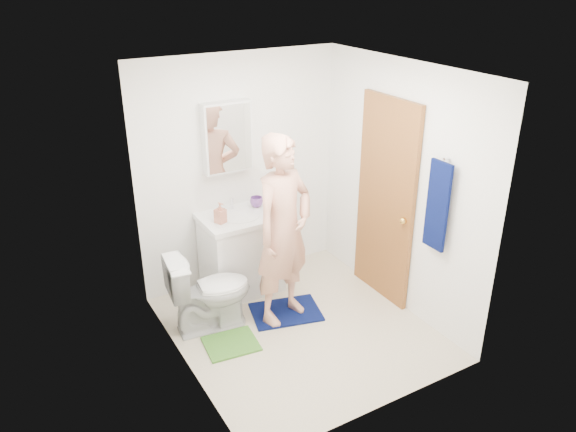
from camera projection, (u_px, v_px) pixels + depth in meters
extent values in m
cube|color=beige|center=(299.00, 329.00, 5.31)|extent=(2.20, 2.40, 0.02)
cube|color=white|center=(302.00, 69.00, 4.31)|extent=(2.20, 2.40, 0.02)
cube|color=white|center=(239.00, 171.00, 5.76)|extent=(2.20, 0.02, 2.40)
cube|color=white|center=(392.00, 274.00, 3.86)|extent=(2.20, 0.02, 2.40)
cube|color=white|center=(177.00, 242.00, 4.30)|extent=(0.02, 2.40, 2.40)
cube|color=white|center=(400.00, 189.00, 5.32)|extent=(0.02, 2.40, 2.40)
cube|color=white|center=(241.00, 255.00, 5.79)|extent=(0.75, 0.55, 0.80)
cube|color=white|center=(240.00, 218.00, 5.62)|extent=(0.79, 0.59, 0.05)
cylinder|color=white|center=(240.00, 216.00, 5.61)|extent=(0.40, 0.40, 0.03)
cylinder|color=silver|center=(232.00, 204.00, 5.72)|extent=(0.03, 0.03, 0.12)
cube|color=white|center=(227.00, 137.00, 5.47)|extent=(0.50, 0.12, 0.70)
cube|color=white|center=(230.00, 139.00, 5.43)|extent=(0.46, 0.01, 0.66)
cube|color=#A4632D|center=(385.00, 201.00, 5.49)|extent=(0.05, 0.80, 2.05)
sphere|color=gold|center=(403.00, 221.00, 5.25)|extent=(0.07, 0.07, 0.07)
cube|color=#071146|center=(437.00, 206.00, 4.81)|extent=(0.03, 0.24, 0.80)
cylinder|color=silver|center=(447.00, 159.00, 4.66)|extent=(0.06, 0.02, 0.02)
imported|color=white|center=(210.00, 291.00, 5.18)|extent=(0.80, 0.51, 0.77)
cube|color=#071146|center=(286.00, 312.00, 5.53)|extent=(0.76, 0.62, 0.02)
cube|color=#47882D|center=(231.00, 344.00, 5.07)|extent=(0.51, 0.44, 0.02)
imported|color=#C5765C|center=(220.00, 213.00, 5.41)|extent=(0.12, 0.12, 0.21)
imported|color=#754495|center=(257.00, 202.00, 5.78)|extent=(0.17, 0.17, 0.11)
imported|color=tan|center=(284.00, 231.00, 5.10)|extent=(0.76, 0.62, 1.81)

